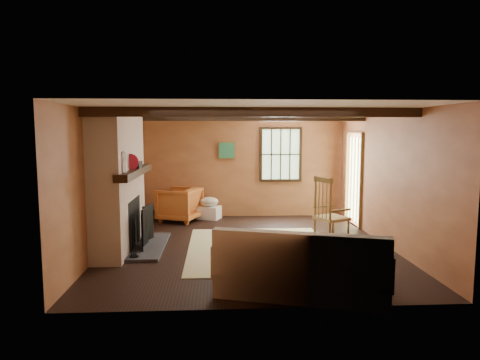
{
  "coord_description": "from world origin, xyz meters",
  "views": [
    {
      "loc": [
        -0.55,
        -7.5,
        2.05
      ],
      "look_at": [
        -0.11,
        0.4,
        1.15
      ],
      "focal_mm": 32.0,
      "sensor_mm": 36.0,
      "label": 1
    }
  ],
  "objects": [
    {
      "name": "armchair",
      "position": [
        -1.4,
        2.22,
        0.39
      ],
      "size": [
        1.11,
        1.09,
        0.78
      ],
      "primitive_type": "imported",
      "rotation": [
        0.0,
        0.0,
        -1.96
      ],
      "color": "#BF6026",
      "rests_on": "ground"
    },
    {
      "name": "basket_pillow",
      "position": [
        -0.73,
        2.45,
        0.41
      ],
      "size": [
        0.51,
        0.44,
        0.22
      ],
      "primitive_type": "ellipsoid",
      "rotation": [
        0.0,
        0.0,
        0.23
      ],
      "color": "beige",
      "rests_on": "laundry_basket"
    },
    {
      "name": "rug",
      "position": [
        0.2,
        -0.2,
        0.0
      ],
      "size": [
        2.5,
        3.0,
        0.01
      ],
      "primitive_type": "cube",
      "color": "#D0C58B",
      "rests_on": "ground"
    },
    {
      "name": "sofa",
      "position": [
        0.52,
        -2.32,
        0.31
      ],
      "size": [
        2.32,
        1.52,
        0.87
      ],
      "rotation": [
        0.0,
        0.0,
        -0.29
      ],
      "color": "beige",
      "rests_on": "ground"
    },
    {
      "name": "rocking_chair",
      "position": [
        1.51,
        0.05,
        0.53
      ],
      "size": [
        1.02,
        0.8,
        1.25
      ],
      "rotation": [
        0.0,
        0.0,
        1.99
      ],
      "color": "tan",
      "rests_on": "ground"
    },
    {
      "name": "fireplace",
      "position": [
        -2.23,
        -0.0,
        1.1
      ],
      "size": [
        1.02,
        2.3,
        2.4
      ],
      "color": "#935739",
      "rests_on": "ground"
    },
    {
      "name": "ground",
      "position": [
        0.0,
        0.0,
        0.0
      ],
      "size": [
        5.5,
        5.5,
        0.0
      ],
      "primitive_type": "plane",
      "color": "black",
      "rests_on": "ground"
    },
    {
      "name": "room_envelope",
      "position": [
        0.22,
        0.26,
        1.63
      ],
      "size": [
        5.02,
        5.52,
        2.44
      ],
      "color": "#AD633D",
      "rests_on": "ground"
    },
    {
      "name": "laundry_basket",
      "position": [
        -0.73,
        2.45,
        0.15
      ],
      "size": [
        0.61,
        0.54,
        0.3
      ],
      "primitive_type": "cube",
      "rotation": [
        0.0,
        0.0,
        -0.38
      ],
      "color": "white",
      "rests_on": "ground"
    },
    {
      "name": "firewood_pile",
      "position": [
        -2.11,
        2.49,
        0.11
      ],
      "size": [
        0.61,
        0.11,
        0.22
      ],
      "color": "brown",
      "rests_on": "ground"
    }
  ]
}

